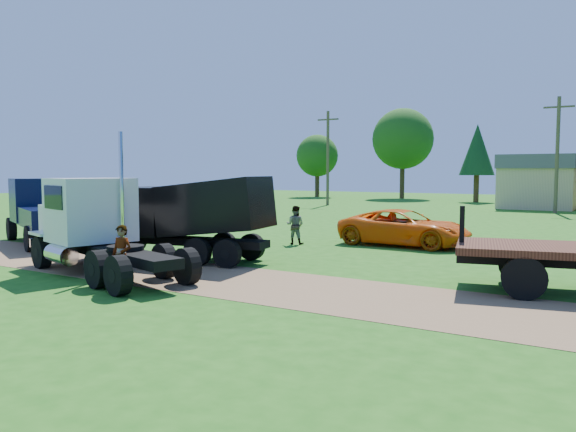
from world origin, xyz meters
The scene contains 11 objects.
ground centered at (0.00, 0.00, 0.00)m, with size 140.00×140.00×0.00m, color #1E5B13.
dirt_track centered at (0.00, 0.00, 0.01)m, with size 120.00×4.20×0.01m, color brown.
white_semi_tractor centered at (-3.77, -1.10, 1.53)m, with size 7.56×4.22×4.47m.
black_dump_truck centered at (-2.78, 2.24, 1.69)m, with size 7.22×3.16×3.06m.
navy_truck centered at (-11.49, 2.54, 1.49)m, with size 6.78×4.69×2.92m.
orange_pickup centered at (2.65, 10.31, 0.79)m, with size 2.61×5.66×1.57m, color #E85E0A.
spectator_a centered at (-0.97, -2.38, 0.87)m, with size 0.64×0.42×1.75m, color #999999.
spectator_b centered at (-1.65, 8.18, 0.86)m, with size 0.83×0.65×1.72m, color #999999.
tan_shed centered at (4.00, 40.00, 2.42)m, with size 6.20×5.40×4.70m.
utility_poles centered at (6.00, 35.00, 4.71)m, with size 42.20×0.28×9.00m.
tree_row centered at (1.00, 50.85, 6.05)m, with size 57.62×11.35×10.81m.
Camera 1 is at (11.06, -13.12, 3.22)m, focal length 35.00 mm.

